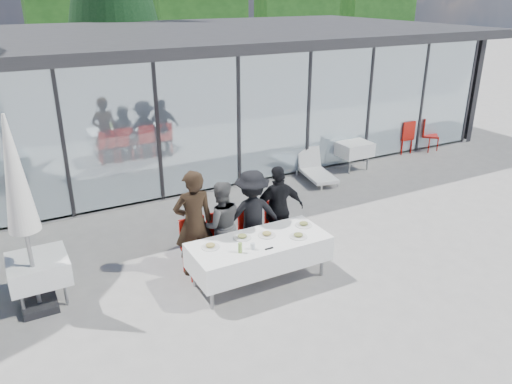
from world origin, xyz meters
The scene contains 26 objects.
ground centered at (0.00, 0.00, 0.00)m, with size 90.00×90.00×0.00m, color gray.
pavilion centered at (2.00, 8.16, 2.15)m, with size 14.80×8.80×3.44m.
treeline centered at (-2.00, 28.00, 2.20)m, with size 62.50×2.00×4.40m.
dining_table centered at (-0.59, 0.04, 0.54)m, with size 2.26×0.96×0.75m.
diner_a centered at (-1.40, 0.79, 0.92)m, with size 0.67×0.67×1.84m, color black.
diner_chair_a centered at (-1.40, 0.79, 0.54)m, with size 0.44×0.44×0.97m.
diner_b centered at (-0.92, 0.79, 0.78)m, with size 0.76×0.76×1.56m, color #555555.
diner_chair_b centered at (-0.92, 0.79, 0.54)m, with size 0.44×0.44×0.97m.
diner_c centered at (-0.32, 0.79, 0.82)m, with size 1.06×1.06×1.65m, color black.
diner_chair_c centered at (-0.32, 0.79, 0.54)m, with size 0.44×0.44×0.97m.
diner_d centered at (0.22, 0.79, 0.82)m, with size 0.96×0.96×1.64m, color black.
diner_chair_d centered at (0.22, 0.79, 0.54)m, with size 0.44×0.44×0.97m.
plate_a centered at (-1.37, 0.19, 0.77)m, with size 0.29×0.29×0.07m.
plate_b centered at (-0.79, 0.24, 0.77)m, with size 0.29×0.29×0.07m.
plate_c centered at (-0.40, 0.13, 0.77)m, with size 0.29×0.29×0.07m.
plate_d centered at (0.34, 0.16, 0.77)m, with size 0.29×0.29×0.07m.
plate_extra centered at (0.03, -0.16, 0.77)m, with size 0.29×0.29×0.07m.
juice_bottle centered at (-1.03, -0.17, 0.83)m, with size 0.06×0.06×0.16m, color #8AB54B.
drinking_glasses centered at (-0.82, -0.17, 0.80)m, with size 0.07×0.07×0.10m.
folded_eyeglasses centered at (-0.59, -0.28, 0.76)m, with size 0.14×0.03×0.01m, color black.
spare_table_left centered at (-3.80, 1.13, 0.55)m, with size 0.86×0.86×0.74m.
spare_table_right centered at (4.26, 3.77, 0.55)m, with size 0.86×0.86×0.74m.
spare_chair_a centered at (7.24, 4.02, 0.54)m, with size 0.62×0.62×0.97m.
spare_chair_b centered at (6.44, 4.07, 0.54)m, with size 0.45×0.45×0.97m.
market_umbrella centered at (-3.87, 0.91, 1.97)m, with size 0.50×0.50×3.00m.
lounger centered at (2.93, 3.56, 0.26)m, with size 0.83×1.42×0.72m.
Camera 1 is at (-3.99, -6.18, 4.49)m, focal length 35.00 mm.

